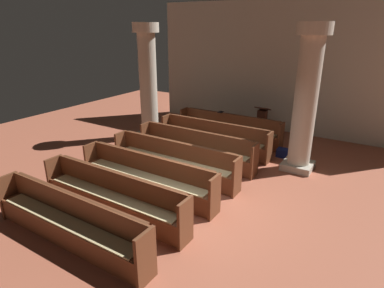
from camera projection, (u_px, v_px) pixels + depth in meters
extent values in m
plane|color=#AD5B42|center=(194.00, 201.00, 7.12)|extent=(19.20, 19.20, 0.00)
cube|color=beige|center=(286.00, 68.00, 11.17)|extent=(10.00, 0.16, 4.50)
cube|color=brown|center=(229.00, 129.00, 10.67)|extent=(3.46, 0.38, 0.05)
cube|color=brown|center=(231.00, 121.00, 10.72)|extent=(3.46, 0.04, 0.45)
cube|color=brown|center=(232.00, 114.00, 10.68)|extent=(3.32, 0.06, 0.02)
cube|color=brown|center=(184.00, 121.00, 11.54)|extent=(0.06, 0.44, 0.89)
cube|color=brown|center=(281.00, 138.00, 9.79)|extent=(0.06, 0.44, 0.89)
cube|color=brown|center=(226.00, 137.00, 10.61)|extent=(3.46, 0.03, 0.38)
cube|color=#D1BC84|center=(228.00, 128.00, 10.64)|extent=(3.18, 0.32, 0.03)
cube|color=brown|center=(213.00, 138.00, 9.83)|extent=(3.46, 0.38, 0.05)
cube|color=brown|center=(216.00, 129.00, 9.87)|extent=(3.46, 0.04, 0.45)
cube|color=brown|center=(217.00, 122.00, 9.84)|extent=(3.32, 0.06, 0.02)
cube|color=brown|center=(167.00, 128.00, 10.69)|extent=(0.06, 0.44, 0.89)
cube|color=brown|center=(269.00, 148.00, 8.94)|extent=(0.06, 0.44, 0.89)
cube|color=brown|center=(210.00, 146.00, 9.76)|extent=(3.46, 0.03, 0.38)
cube|color=#D1BC84|center=(213.00, 137.00, 9.80)|extent=(3.18, 0.32, 0.03)
cube|color=brown|center=(195.00, 149.00, 8.98)|extent=(3.46, 0.38, 0.05)
cube|color=brown|center=(198.00, 139.00, 9.03)|extent=(3.46, 0.04, 0.45)
cube|color=brown|center=(199.00, 131.00, 8.99)|extent=(3.32, 0.06, 0.02)
cube|color=brown|center=(146.00, 137.00, 9.85)|extent=(0.06, 0.44, 0.89)
cube|color=brown|center=(255.00, 161.00, 8.10)|extent=(0.06, 0.44, 0.89)
cube|color=brown|center=(192.00, 158.00, 8.92)|extent=(3.46, 0.03, 0.38)
cube|color=#D1BC84|center=(195.00, 148.00, 8.96)|extent=(3.18, 0.32, 0.03)
cube|color=brown|center=(173.00, 161.00, 8.14)|extent=(3.46, 0.38, 0.05)
cube|color=brown|center=(177.00, 150.00, 8.19)|extent=(3.46, 0.04, 0.45)
cube|color=brown|center=(178.00, 142.00, 8.15)|extent=(3.32, 0.06, 0.02)
cube|color=brown|center=(122.00, 147.00, 9.01)|extent=(0.06, 0.44, 0.89)
cube|color=brown|center=(237.00, 177.00, 7.25)|extent=(0.06, 0.44, 0.89)
cube|color=brown|center=(169.00, 172.00, 8.07)|extent=(3.46, 0.03, 0.38)
cube|color=#D1BC84|center=(173.00, 160.00, 8.11)|extent=(3.18, 0.32, 0.03)
cube|color=brown|center=(146.00, 177.00, 7.30)|extent=(3.46, 0.38, 0.05)
cube|color=brown|center=(150.00, 165.00, 7.34)|extent=(3.46, 0.04, 0.45)
cube|color=brown|center=(151.00, 155.00, 7.31)|extent=(3.32, 0.06, 0.02)
cube|color=brown|center=(92.00, 160.00, 8.16)|extent=(0.06, 0.44, 0.89)
cube|color=brown|center=(214.00, 197.00, 6.41)|extent=(0.06, 0.44, 0.89)
cube|color=brown|center=(141.00, 189.00, 7.23)|extent=(3.46, 0.03, 0.38)
cube|color=#D1BC84|center=(145.00, 176.00, 7.27)|extent=(3.18, 0.32, 0.03)
cube|color=brown|center=(112.00, 197.00, 6.45)|extent=(3.46, 0.38, 0.05)
cube|color=brown|center=(117.00, 183.00, 6.50)|extent=(3.46, 0.04, 0.45)
cube|color=brown|center=(118.00, 172.00, 6.46)|extent=(3.32, 0.06, 0.02)
cube|color=brown|center=(56.00, 176.00, 7.32)|extent=(0.06, 0.44, 0.89)
cube|color=brown|center=(185.00, 223.00, 5.57)|extent=(0.06, 0.44, 0.89)
cube|color=brown|center=(106.00, 210.00, 6.39)|extent=(3.46, 0.03, 0.38)
cube|color=#D1BC84|center=(111.00, 196.00, 6.42)|extent=(3.18, 0.32, 0.03)
cube|color=brown|center=(68.00, 223.00, 5.61)|extent=(3.46, 0.38, 0.05)
cube|color=brown|center=(74.00, 206.00, 5.65)|extent=(3.46, 0.04, 0.45)
cube|color=brown|center=(74.00, 195.00, 5.62)|extent=(3.32, 0.06, 0.02)
cube|color=brown|center=(10.00, 195.00, 6.48)|extent=(0.06, 0.44, 0.89)
cube|color=brown|center=(146.00, 258.00, 4.72)|extent=(0.06, 0.44, 0.89)
cube|color=brown|center=(61.00, 239.00, 5.54)|extent=(3.46, 0.03, 0.38)
cube|color=#D1BC84|center=(66.00, 222.00, 5.58)|extent=(3.18, 0.32, 0.03)
cube|color=#B6AD9A|center=(298.00, 165.00, 8.72)|extent=(0.78, 0.78, 0.18)
cylinder|color=beige|center=(305.00, 103.00, 8.12)|extent=(0.58, 0.58, 3.26)
cylinder|color=beige|center=(315.00, 28.00, 7.50)|extent=(0.84, 0.84, 0.30)
cube|color=#B6AD9A|center=(151.00, 134.00, 11.25)|extent=(0.78, 0.78, 0.18)
cylinder|color=beige|center=(148.00, 85.00, 10.65)|extent=(0.58, 0.58, 3.26)
cylinder|color=beige|center=(146.00, 27.00, 10.04)|extent=(0.84, 0.84, 0.30)
cube|color=#411E13|center=(261.00, 136.00, 11.23)|extent=(0.45, 0.45, 0.06)
cube|color=#4C2316|center=(262.00, 124.00, 11.08)|extent=(0.28, 0.28, 0.95)
cube|color=#502518|center=(263.00, 108.00, 10.89)|extent=(0.48, 0.35, 0.15)
cube|color=black|center=(221.00, 112.00, 10.88)|extent=(0.14, 0.21, 0.03)
cube|color=navy|center=(284.00, 153.00, 9.47)|extent=(0.39, 0.26, 0.25)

